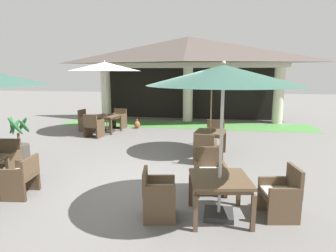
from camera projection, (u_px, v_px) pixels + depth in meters
The scene contains 21 objects.
ground_plane at pixel (145, 188), 6.15m from camera, with size 60.00×60.00×0.00m, color slate.
background_pavilion at pixel (189, 56), 14.31m from camera, with size 10.02×3.03×4.21m.
lawn_strip at pixel (185, 125), 13.65m from camera, with size 11.82×2.00×0.01m, color #47843D.
patio_table_near_foreground at pixel (210, 135), 8.57m from camera, with size 0.96×0.96×0.73m.
patio_umbrella_near_foreground at pixel (212, 77), 8.26m from camera, with size 2.34×2.34×2.60m.
patio_chair_near_foreground_north at pixel (215, 135), 9.48m from camera, with size 0.67×0.62×0.89m.
patio_chair_near_foreground_south at pixel (205, 149), 7.74m from camera, with size 0.62×0.59×0.86m.
patio_table_mid_left at pixel (107, 118), 11.86m from camera, with size 1.05×1.05×0.71m.
patio_umbrella_mid_left at pixel (105, 67), 11.48m from camera, with size 2.92×2.92×2.93m.
patio_chair_mid_left_south at pixel (93, 126), 10.96m from camera, with size 0.68×0.63×0.91m.
patio_chair_mid_left_west at pixel (86, 121), 12.21m from camera, with size 0.60×0.61×0.91m.
patio_chair_mid_left_north at pixel (118, 119), 12.83m from camera, with size 0.70×0.63×0.85m.
patio_chair_mid_right_north at pixel (5, 161), 6.68m from camera, with size 0.64×0.65×0.90m.
patio_chair_mid_right_east at pixel (22, 177), 5.73m from camera, with size 0.57×0.69×0.80m.
patio_table_far_back at pixel (220, 183), 4.82m from camera, with size 1.12×1.12×0.72m.
patio_umbrella_far_back at pixel (223, 77), 4.50m from camera, with size 2.46×2.46×2.63m.
patio_chair_far_back_east at pixel (281, 195), 4.87m from camera, with size 0.64×0.66×0.90m.
patio_chair_far_back_west at pixel (158, 195), 4.85m from camera, with size 0.62×0.64×0.85m.
patio_chair_far_back_north at pixel (210, 173), 5.90m from camera, with size 0.71×0.67×0.91m.
potted_palm_left_edge at pixel (20, 147), 8.20m from camera, with size 0.55×0.55×1.27m.
terracotta_urn at pixel (137, 124), 12.79m from camera, with size 0.26×0.26×0.41m.
Camera 1 is at (1.48, -5.63, 2.45)m, focal length 30.59 mm.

